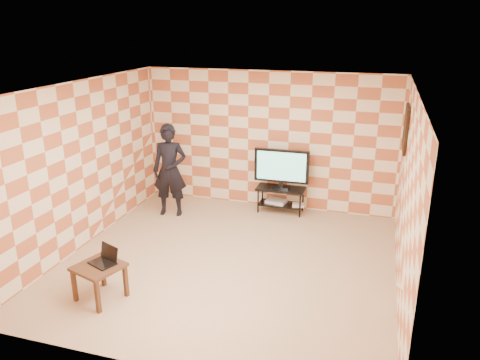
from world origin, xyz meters
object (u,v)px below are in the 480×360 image
Objects in this scene: tv_stand at (281,194)px; side_table at (99,271)px; tv at (282,167)px; person at (170,170)px.

tv_stand and side_table have the same top height.
side_table is at bearing -114.40° from tv.
tv_stand is at bearing 65.62° from side_table.
side_table is at bearing -114.38° from tv_stand.
side_table is 3.04m from person.
tv reaches higher than side_table.
tv is at bearing 8.06° from person.
tv is at bearing -90.81° from tv_stand.
side_table is (-1.68, -3.70, 0.05)m from tv_stand.
tv reaches higher than tv_stand.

